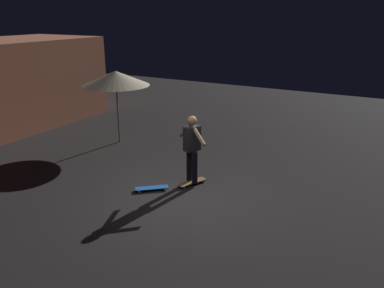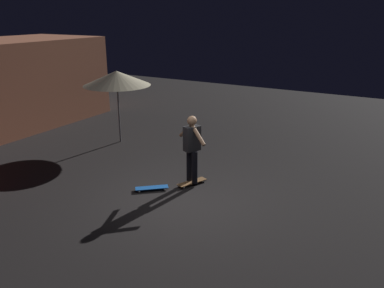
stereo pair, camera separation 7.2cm
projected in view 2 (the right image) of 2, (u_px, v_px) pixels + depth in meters
ground_plane at (182, 200)px, 8.81m from camera, size 28.00×28.00×0.00m
patio_umbrella at (117, 78)px, 12.12m from camera, size 2.10×2.10×2.30m
skateboard_ridden at (192, 182)px, 9.60m from camera, size 0.79×0.50×0.07m
skateboard_spare at (152, 188)px, 9.30m from camera, size 0.66×0.72×0.07m
skater at (192, 145)px, 9.29m from camera, size 0.48×0.93×1.67m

